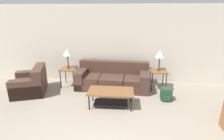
{
  "coord_description": "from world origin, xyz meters",
  "views": [
    {
      "loc": [
        0.36,
        -1.93,
        2.34
      ],
      "look_at": [
        -0.04,
        2.7,
        0.8
      ],
      "focal_mm": 28.0,
      "sensor_mm": 36.0,
      "label": 1
    }
  ],
  "objects_px": {
    "coffee_table": "(111,95)",
    "table_lamp_left": "(67,53)",
    "backpack": "(166,94)",
    "armchair": "(31,83)",
    "couch": "(113,79)",
    "side_table_left": "(69,70)",
    "side_table_right": "(158,72)",
    "table_lamp_right": "(160,54)"
  },
  "relations": [
    {
      "from": "couch",
      "to": "armchair",
      "type": "height_order",
      "value": "couch"
    },
    {
      "from": "table_lamp_right",
      "to": "coffee_table",
      "type": "bearing_deg",
      "value": -138.85
    },
    {
      "from": "side_table_right",
      "to": "couch",
      "type": "bearing_deg",
      "value": -178.92
    },
    {
      "from": "coffee_table",
      "to": "backpack",
      "type": "xyz_separation_m",
      "value": [
        1.51,
        0.44,
        -0.15
      ]
    },
    {
      "from": "armchair",
      "to": "side_table_right",
      "type": "bearing_deg",
      "value": 9.0
    },
    {
      "from": "side_table_right",
      "to": "table_lamp_left",
      "type": "relative_size",
      "value": 0.98
    },
    {
      "from": "couch",
      "to": "side_table_right",
      "type": "relative_size",
      "value": 3.78
    },
    {
      "from": "couch",
      "to": "backpack",
      "type": "xyz_separation_m",
      "value": [
        1.55,
        -0.75,
        -0.12
      ]
    },
    {
      "from": "side_table_left",
      "to": "side_table_right",
      "type": "xyz_separation_m",
      "value": [
        2.89,
        0.0,
        0.0
      ]
    },
    {
      "from": "side_table_right",
      "to": "table_lamp_left",
      "type": "height_order",
      "value": "table_lamp_left"
    },
    {
      "from": "table_lamp_left",
      "to": "couch",
      "type": "bearing_deg",
      "value": -1.08
    },
    {
      "from": "side_table_left",
      "to": "table_lamp_right",
      "type": "xyz_separation_m",
      "value": [
        2.89,
        0.0,
        0.57
      ]
    },
    {
      "from": "armchair",
      "to": "backpack",
      "type": "relative_size",
      "value": 3.69
    },
    {
      "from": "armchair",
      "to": "table_lamp_left",
      "type": "distance_m",
      "value": 1.43
    },
    {
      "from": "coffee_table",
      "to": "table_lamp_left",
      "type": "xyz_separation_m",
      "value": [
        -1.49,
        1.22,
        0.81
      ]
    },
    {
      "from": "side_table_left",
      "to": "side_table_right",
      "type": "bearing_deg",
      "value": 0.0
    },
    {
      "from": "side_table_left",
      "to": "table_lamp_right",
      "type": "distance_m",
      "value": 2.94
    },
    {
      "from": "side_table_left",
      "to": "backpack",
      "type": "xyz_separation_m",
      "value": [
        3.0,
        -0.77,
        -0.38
      ]
    },
    {
      "from": "couch",
      "to": "side_table_left",
      "type": "xyz_separation_m",
      "value": [
        -1.45,
        0.03,
        0.26
      ]
    },
    {
      "from": "table_lamp_left",
      "to": "side_table_right",
      "type": "bearing_deg",
      "value": -0.0
    },
    {
      "from": "side_table_right",
      "to": "backpack",
      "type": "xyz_separation_m",
      "value": [
        0.12,
        -0.77,
        -0.38
      ]
    },
    {
      "from": "coffee_table",
      "to": "table_lamp_left",
      "type": "height_order",
      "value": "table_lamp_left"
    },
    {
      "from": "table_lamp_left",
      "to": "backpack",
      "type": "xyz_separation_m",
      "value": [
        3.0,
        -0.77,
        -0.95
      ]
    },
    {
      "from": "table_lamp_right",
      "to": "backpack",
      "type": "relative_size",
      "value": 1.81
    },
    {
      "from": "side_table_left",
      "to": "coffee_table",
      "type": "bearing_deg",
      "value": -39.12
    },
    {
      "from": "coffee_table",
      "to": "table_lamp_right",
      "type": "bearing_deg",
      "value": 41.15
    },
    {
      "from": "armchair",
      "to": "side_table_left",
      "type": "bearing_deg",
      "value": 31.79
    },
    {
      "from": "couch",
      "to": "coffee_table",
      "type": "distance_m",
      "value": 1.19
    },
    {
      "from": "side_table_left",
      "to": "backpack",
      "type": "relative_size",
      "value": 1.77
    },
    {
      "from": "armchair",
      "to": "coffee_table",
      "type": "relative_size",
      "value": 1.11
    },
    {
      "from": "couch",
      "to": "side_table_right",
      "type": "bearing_deg",
      "value": 1.08
    },
    {
      "from": "backpack",
      "to": "couch",
      "type": "bearing_deg",
      "value": 154.36
    },
    {
      "from": "backpack",
      "to": "side_table_left",
      "type": "bearing_deg",
      "value": 165.55
    },
    {
      "from": "armchair",
      "to": "coffee_table",
      "type": "bearing_deg",
      "value": -13.61
    },
    {
      "from": "couch",
      "to": "armchair",
      "type": "xyz_separation_m",
      "value": [
        -2.44,
        -0.59,
        -0.0
      ]
    },
    {
      "from": "armchair",
      "to": "table_lamp_right",
      "type": "xyz_separation_m",
      "value": [
        3.88,
        0.61,
        0.83
      ]
    },
    {
      "from": "couch",
      "to": "side_table_left",
      "type": "bearing_deg",
      "value": 178.92
    },
    {
      "from": "table_lamp_left",
      "to": "table_lamp_right",
      "type": "bearing_deg",
      "value": 0.0
    },
    {
      "from": "side_table_left",
      "to": "backpack",
      "type": "height_order",
      "value": "side_table_left"
    },
    {
      "from": "side_table_right",
      "to": "table_lamp_right",
      "type": "height_order",
      "value": "table_lamp_right"
    },
    {
      "from": "coffee_table",
      "to": "backpack",
      "type": "relative_size",
      "value": 3.34
    },
    {
      "from": "armchair",
      "to": "side_table_left",
      "type": "height_order",
      "value": "armchair"
    }
  ]
}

